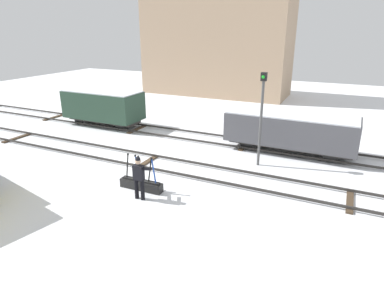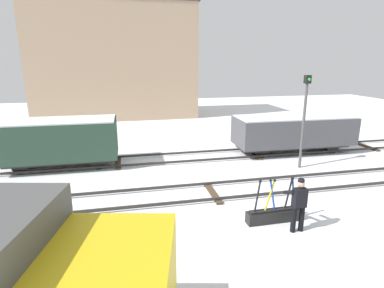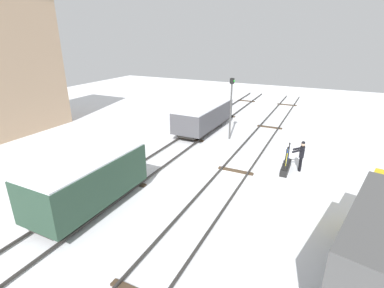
% 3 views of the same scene
% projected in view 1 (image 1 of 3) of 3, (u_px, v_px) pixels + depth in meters
% --- Properties ---
extents(ground_plane, '(60.00, 60.00, 0.00)m').
position_uv_depth(ground_plane, '(147.00, 163.00, 15.79)').
color(ground_plane, white).
extents(track_main_line, '(44.00, 1.94, 0.18)m').
position_uv_depth(track_main_line, '(147.00, 161.00, 15.75)').
color(track_main_line, '#2D2B28').
rests_on(track_main_line, ground_plane).
extents(track_siding_near, '(44.00, 1.94, 0.18)m').
position_uv_depth(track_siding_near, '(187.00, 135.00, 19.53)').
color(track_siding_near, '#2D2B28').
rests_on(track_siding_near, ground_plane).
extents(switch_lever_frame, '(1.80, 0.38, 1.45)m').
position_uv_depth(switch_lever_frame, '(141.00, 183.00, 13.12)').
color(switch_lever_frame, black).
rests_on(switch_lever_frame, ground_plane).
extents(rail_worker, '(0.54, 0.63, 1.69)m').
position_uv_depth(rail_worker, '(139.00, 175.00, 12.18)').
color(rail_worker, black).
rests_on(rail_worker, ground_plane).
extents(signal_post, '(0.24, 0.32, 4.26)m').
position_uv_depth(signal_post, '(261.00, 111.00, 14.72)').
color(signal_post, '#4C4C4C').
rests_on(signal_post, ground_plane).
extents(apartment_building, '(13.80, 5.26, 9.74)m').
position_uv_depth(apartment_building, '(216.00, 42.00, 31.12)').
color(apartment_building, tan).
rests_on(apartment_building, ground_plane).
extents(freight_car_far_end, '(6.41, 2.34, 2.00)m').
position_uv_depth(freight_car_far_end, '(290.00, 130.00, 16.84)').
color(freight_car_far_end, '#2D2B28').
rests_on(freight_car_far_end, ground_plane).
extents(freight_car_near_switch, '(5.13, 2.21, 2.28)m').
position_uv_depth(freight_car_near_switch, '(103.00, 105.00, 21.57)').
color(freight_car_near_switch, '#2D2B28').
rests_on(freight_car_near_switch, ground_plane).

